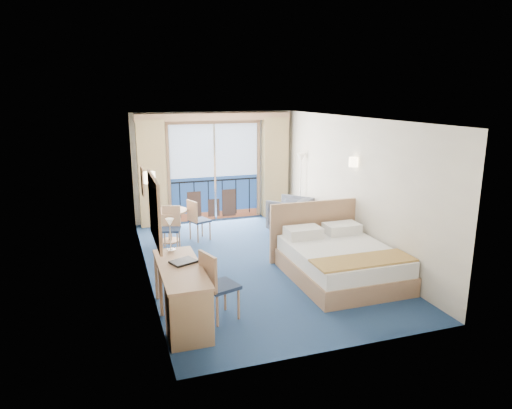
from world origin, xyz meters
name	(u,v)px	position (x,y,z in m)	size (l,w,h in m)	color
floor	(255,262)	(0.00, 0.00, 0.00)	(6.50, 6.50, 0.00)	navy
room_walls	(255,170)	(0.00, 0.00, 1.78)	(4.04, 6.54, 2.72)	white
balcony_door	(215,175)	(-0.01, 3.22, 1.14)	(2.36, 0.03, 2.52)	navy
curtain_left	(152,174)	(-1.55, 3.07, 1.28)	(0.65, 0.22, 2.55)	tan
curtain_right	(275,167)	(1.55, 3.07, 1.28)	(0.65, 0.22, 2.55)	tan
pelmet	(215,117)	(0.00, 3.10, 2.58)	(3.80, 0.25, 0.18)	#A47859
mirror	(155,210)	(-1.97, -1.50, 1.55)	(0.05, 1.25, 0.95)	#A47859
wall_print	(143,181)	(-1.97, 0.45, 1.60)	(0.04, 0.42, 0.52)	#A47859
sconce_left	(149,177)	(-1.94, -0.60, 1.85)	(0.18, 0.18, 0.18)	#FFE4B2
sconce_right	(353,162)	(1.94, -0.15, 1.85)	(0.18, 0.18, 0.18)	#FFE4B2
bed	(339,260)	(1.15, -1.18, 0.32)	(1.82, 2.16, 1.14)	#A47859
nightstand	(334,236)	(1.76, 0.18, 0.28)	(0.43, 0.41, 0.56)	tan
phone	(335,221)	(1.77, 0.19, 0.61)	(0.19, 0.14, 0.08)	silver
armchair	(290,214)	(1.40, 1.68, 0.39)	(0.84, 0.86, 0.79)	#494E59
floor_lamp	(301,171)	(1.88, 2.17, 1.31)	(0.24, 0.24, 1.73)	silver
desk	(187,305)	(-1.70, -2.30, 0.44)	(0.58, 1.70, 0.80)	#A47859
desk_chair	(215,282)	(-1.24, -2.01, 0.57)	(0.56, 0.55, 1.02)	#1D2A45
folder	(183,262)	(-1.63, -1.71, 0.81)	(0.34, 0.26, 0.03)	black
desk_lamp	(170,228)	(-1.73, -1.19, 1.17)	(0.13, 0.13, 0.50)	silver
round_table	(169,218)	(-1.36, 1.75, 0.53)	(0.78, 0.78, 0.70)	#A47859
table_chair_a	(197,218)	(-0.79, 1.64, 0.51)	(0.51, 0.50, 0.90)	#1D2A45
table_chair_b	(171,225)	(-1.40, 1.30, 0.50)	(0.47, 0.48, 0.88)	#1D2A45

